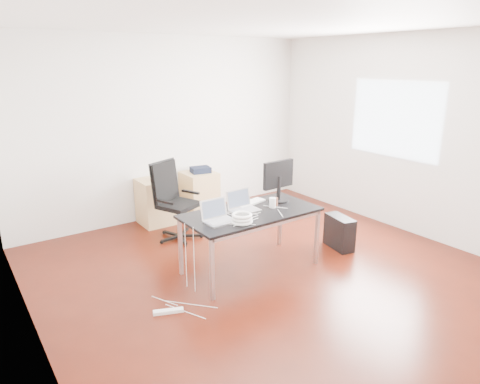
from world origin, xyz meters
TOP-DOWN VIEW (x-y plane):
  - room_shell at (0.04, 0.00)m, footprint 5.00×5.00m
  - desk at (-0.12, 0.16)m, footprint 1.60×0.80m
  - office_chair at (-0.43, 1.56)m, footprint 0.63×0.64m
  - filing_cabinet_left at (-0.39, 2.23)m, footprint 0.50×0.50m
  - filing_cabinet_right at (0.37, 2.23)m, footprint 0.50×0.50m
  - pc_tower at (1.21, -0.03)m, footprint 0.29×0.48m
  - wastebasket at (0.34, 2.25)m, footprint 0.31×0.31m
  - power_strip at (-1.36, -0.15)m, footprint 0.30×0.17m
  - laptop_left at (-0.60, 0.11)m, footprint 0.34×0.26m
  - laptop_right at (-0.17, 0.26)m, footprint 0.33×0.26m
  - monitor at (0.40, 0.30)m, footprint 0.45×0.26m
  - keyboard at (0.04, 0.40)m, footprint 0.46×0.23m
  - cup_white at (0.18, 0.13)m, footprint 0.10×0.10m
  - cup_brown at (0.24, 0.16)m, footprint 0.08×0.08m
  - cable_coil at (-0.42, -0.08)m, footprint 0.24×0.24m
  - power_adapter at (-0.35, -0.03)m, footprint 0.09×0.09m
  - speaker at (-0.43, 2.20)m, footprint 0.11×0.10m
  - navy_garment at (0.39, 2.21)m, footprint 0.34×0.29m

SIDE VIEW (x-z plane):
  - power_strip at x=-1.36m, z-range 0.00..0.04m
  - wastebasket at x=0.34m, z-range 0.00..0.28m
  - pc_tower at x=1.21m, z-range 0.00..0.44m
  - filing_cabinet_left at x=-0.39m, z-range 0.00..0.70m
  - filing_cabinet_right at x=0.37m, z-range 0.00..0.70m
  - office_chair at x=-0.43m, z-range 0.06..1.15m
  - desk at x=-0.12m, z-range 0.31..1.04m
  - keyboard at x=0.04m, z-range 0.73..0.75m
  - power_adapter at x=-0.35m, z-range 0.73..0.76m
  - navy_garment at x=0.39m, z-range 0.70..0.79m
  - cup_brown at x=0.24m, z-range 0.73..0.83m
  - cable_coil at x=-0.42m, z-range 0.73..0.84m
  - laptop_left at x=-0.60m, z-range 0.67..0.90m
  - laptop_right at x=-0.17m, z-range 0.67..0.90m
  - speaker at x=-0.43m, z-range 0.70..0.88m
  - cup_white at x=0.18m, z-range 0.73..0.85m
  - monitor at x=0.40m, z-range 0.76..1.27m
  - room_shell at x=0.04m, z-range -1.10..3.90m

